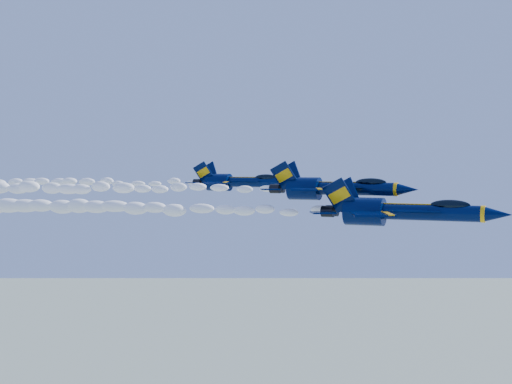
% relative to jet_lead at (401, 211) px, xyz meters
% --- Properties ---
extents(jet_lead, '(19.00, 15.58, 7.06)m').
position_rel_jet_lead_xyz_m(jet_lead, '(0.00, 0.00, 0.00)').
color(jet_lead, '#000C32').
extents(smoke_trail_jet_lead, '(57.73, 2.42, 2.18)m').
position_rel_jet_lead_xyz_m(smoke_trail_jet_lead, '(-36.98, -0.00, -0.48)').
color(smoke_trail_jet_lead, white).
extents(jet_second, '(16.65, 13.66, 6.19)m').
position_rel_jet_lead_xyz_m(jet_second, '(-8.30, 3.08, 2.19)').
color(jet_second, '#000C32').
extents(smoke_trail_jet_second, '(57.73, 2.12, 1.91)m').
position_rel_jet_lead_xyz_m(smoke_trail_jet_second, '(-44.28, 3.08, 1.73)').
color(smoke_trail_jet_second, white).
extents(jet_third, '(15.18, 12.45, 5.64)m').
position_rel_jet_lead_xyz_m(jet_third, '(-24.89, 13.65, 2.55)').
color(jet_third, '#000C32').
extents(smoke_trail_jet_third, '(57.73, 1.93, 1.74)m').
position_rel_jet_lead_xyz_m(smoke_trail_jet_third, '(-60.25, 13.65, 2.10)').
color(smoke_trail_jet_third, white).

